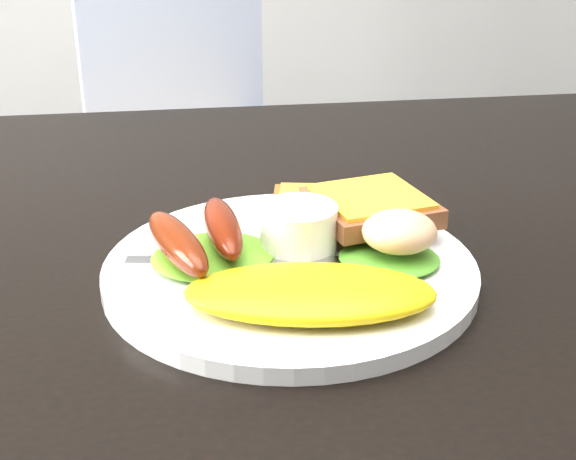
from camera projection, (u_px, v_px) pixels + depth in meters
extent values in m
cube|color=black|center=(332.00, 271.00, 0.61)|extent=(1.20, 0.80, 0.04)
cube|color=tan|center=(179.00, 156.00, 1.71)|extent=(0.52, 0.52, 0.05)
imported|color=navy|center=(335.00, 51.00, 1.40)|extent=(0.60, 0.50, 1.44)
cylinder|color=white|center=(290.00, 270.00, 0.55)|extent=(0.26, 0.26, 0.01)
ellipsoid|color=#4D9F1F|center=(213.00, 256.00, 0.55)|extent=(0.10, 0.09, 0.01)
ellipsoid|color=#37861C|center=(389.00, 258.00, 0.55)|extent=(0.09, 0.08, 0.01)
ellipsoid|color=yellow|center=(310.00, 293.00, 0.49)|extent=(0.16, 0.10, 0.02)
ellipsoid|color=maroon|center=(177.00, 242.00, 0.53)|extent=(0.05, 0.10, 0.02)
ellipsoid|color=#5A0700|center=(223.00, 227.00, 0.55)|extent=(0.03, 0.10, 0.02)
cylinder|color=white|center=(299.00, 227.00, 0.56)|extent=(0.06, 0.06, 0.03)
cube|color=brown|center=(327.00, 214.00, 0.61)|extent=(0.10, 0.10, 0.01)
cube|color=brown|center=(371.00, 207.00, 0.59)|extent=(0.10, 0.10, 0.01)
ellipsoid|color=beige|center=(399.00, 232.00, 0.54)|extent=(0.05, 0.05, 0.03)
cube|color=#ADAFB7|center=(235.00, 262.00, 0.55)|extent=(0.15, 0.03, 0.00)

